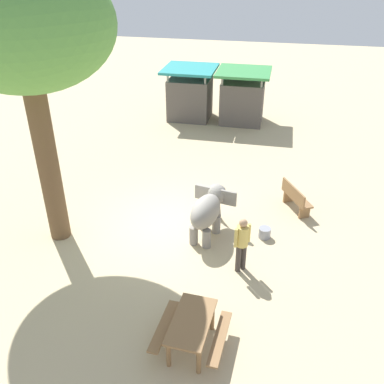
{
  "coord_description": "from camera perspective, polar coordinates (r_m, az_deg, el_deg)",
  "views": [
    {
      "loc": [
        3.09,
        -10.64,
        7.57
      ],
      "look_at": [
        0.66,
        0.77,
        0.8
      ],
      "focal_mm": 39.73,
      "sensor_mm": 36.0,
      "label": 1
    }
  ],
  "objects": [
    {
      "name": "ground_plane",
      "position": [
        13.42,
        -3.47,
        -4.27
      ],
      "size": [
        60.0,
        60.0,
        0.0
      ],
      "primitive_type": "plane",
      "color": "tan"
    },
    {
      "name": "elephant",
      "position": [
        12.48,
        2.18,
        -2.38
      ],
      "size": [
        1.32,
        1.99,
        1.37
      ],
      "rotation": [
        0.0,
        0.0,
        1.37
      ],
      "color": "gray",
      "rests_on": "ground_plane"
    },
    {
      "name": "person_handler",
      "position": [
        11.16,
        6.73,
        -6.55
      ],
      "size": [
        0.39,
        0.38,
        1.62
      ],
      "rotation": [
        0.0,
        0.0,
        2.34
      ],
      "color": "#3F3833",
      "rests_on": "ground_plane"
    },
    {
      "name": "shade_tree_main",
      "position": [
        11.31,
        -21.83,
        19.69
      ],
      "size": [
        4.46,
        4.09,
        7.59
      ],
      "color": "brown",
      "rests_on": "ground_plane"
    },
    {
      "name": "wooden_bench",
      "position": [
        14.25,
        13.72,
        -0.71
      ],
      "size": [
        1.03,
        1.42,
        0.88
      ],
      "rotation": [
        0.0,
        0.0,
        5.22
      ],
      "color": "olive",
      "rests_on": "ground_plane"
    },
    {
      "name": "picnic_table_near",
      "position": [
        9.43,
        -0.08,
        -17.66
      ],
      "size": [
        1.57,
        1.59,
        0.78
      ],
      "rotation": [
        0.0,
        0.0,
        4.65
      ],
      "color": "olive",
      "rests_on": "ground_plane"
    },
    {
      "name": "market_stall_teal",
      "position": [
        21.58,
        -0.27,
        12.79
      ],
      "size": [
        2.5,
        2.5,
        2.52
      ],
      "color": "#59514C",
      "rests_on": "ground_plane"
    },
    {
      "name": "market_stall_green",
      "position": [
        21.21,
        6.77,
        12.27
      ],
      "size": [
        2.5,
        2.5,
        2.52
      ],
      "color": "#59514C",
      "rests_on": "ground_plane"
    },
    {
      "name": "feed_bucket",
      "position": [
        12.91,
        9.72,
        -5.41
      ],
      "size": [
        0.36,
        0.36,
        0.32
      ],
      "primitive_type": "cylinder",
      "color": "gray",
      "rests_on": "ground_plane"
    }
  ]
}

